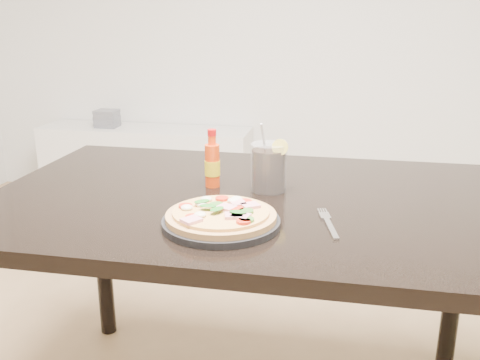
% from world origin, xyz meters
% --- Properties ---
extents(dining_table, '(1.40, 0.90, 0.75)m').
position_xyz_m(dining_table, '(0.26, 0.13, 0.67)').
color(dining_table, black).
rests_on(dining_table, ground).
extents(plate, '(0.27, 0.27, 0.02)m').
position_xyz_m(plate, '(0.23, -0.09, 0.76)').
color(plate, black).
rests_on(plate, dining_table).
extents(pizza, '(0.26, 0.26, 0.03)m').
position_xyz_m(pizza, '(0.23, -0.09, 0.78)').
color(pizza, tan).
rests_on(pizza, plate).
extents(hot_sauce_bottle, '(0.05, 0.05, 0.16)m').
position_xyz_m(hot_sauce_bottle, '(0.14, 0.19, 0.82)').
color(hot_sauce_bottle, '#EC420D').
rests_on(hot_sauce_bottle, dining_table).
extents(cola_cup, '(0.10, 0.10, 0.19)m').
position_xyz_m(cola_cup, '(0.30, 0.19, 0.81)').
color(cola_cup, black).
rests_on(cola_cup, dining_table).
extents(fork, '(0.06, 0.19, 0.00)m').
position_xyz_m(fork, '(0.47, -0.03, 0.75)').
color(fork, silver).
rests_on(fork, dining_table).
extents(media_console, '(1.40, 0.34, 0.50)m').
position_xyz_m(media_console, '(-0.80, 2.07, 0.25)').
color(media_console, white).
rests_on(media_console, ground).
extents(cd_stack, '(0.14, 0.12, 0.11)m').
position_xyz_m(cd_stack, '(-1.05, 2.05, 0.56)').
color(cd_stack, slate).
rests_on(cd_stack, media_console).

